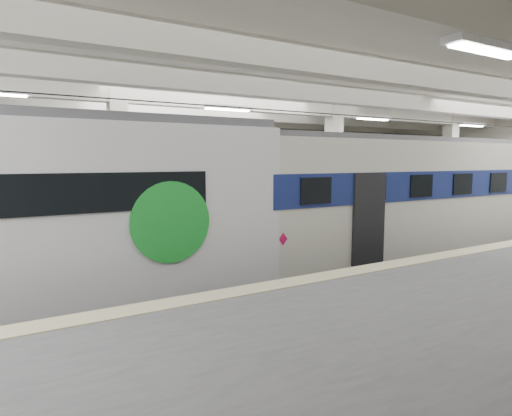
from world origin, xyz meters
TOP-DOWN VIEW (x-y plane):
  - station_hall at (0.00, -1.74)m, footprint 36.00×24.00m
  - modern_emu at (-5.21, -0.00)m, footprint 13.35×2.76m
  - older_rer at (5.54, 0.00)m, footprint 12.31×2.72m

SIDE VIEW (x-z plane):
  - modern_emu at x=-5.21m, z-range -0.03..4.29m
  - older_rer at x=5.54m, z-range 0.10..4.21m
  - station_hall at x=0.00m, z-range 0.37..6.12m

